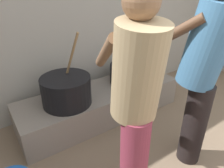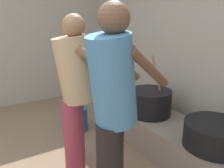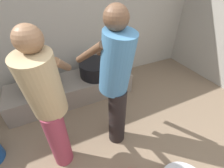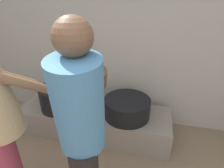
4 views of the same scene
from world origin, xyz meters
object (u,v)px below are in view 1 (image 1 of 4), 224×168
Objects in this scene: cooking_pot_secondary at (132,73)px; cooking_pot_main at (66,90)px; cook_in_tan_shirt at (136,97)px; cook_in_blue_shirt at (202,67)px.

cooking_pot_main is at bearing -179.08° from cooking_pot_secondary.
cooking_pot_secondary is at bearing 50.88° from cook_in_tan_shirt.
cook_in_tan_shirt reaches higher than cooking_pot_secondary.
cooking_pot_secondary is 0.35× the size of cook_in_blue_shirt.
cook_in_blue_shirt is (-0.15, -0.99, 0.45)m from cooking_pot_secondary.
cook_in_blue_shirt reaches higher than cook_in_tan_shirt.
cook_in_blue_shirt is (0.66, -0.00, 0.05)m from cook_in_tan_shirt.
cook_in_blue_shirt is at bearing -53.04° from cooking_pot_main.
cook_in_tan_shirt is 0.95× the size of cook_in_blue_shirt.
cook_in_blue_shirt is (0.73, -0.98, 0.41)m from cooking_pot_main.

